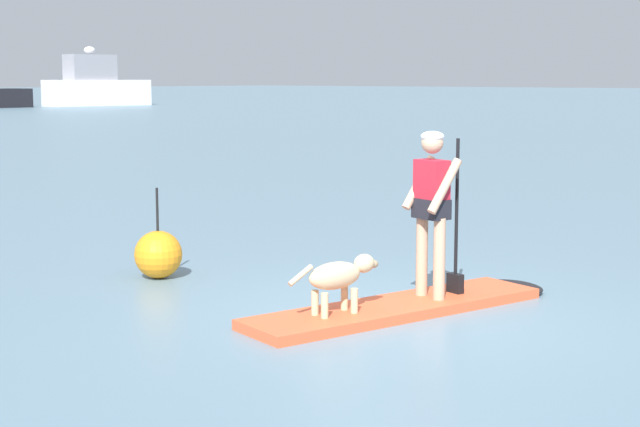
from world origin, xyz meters
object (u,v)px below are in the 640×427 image
object	(u,v)px
paddleboard	(413,305)
dog	(339,276)
person_paddler	(433,202)
marker_buoy	(158,254)
moored_boat_port	(96,86)

from	to	relation	value
paddleboard	dog	distance (m)	1.02
paddleboard	person_paddler	xyz separation A→B (m)	(0.23, -0.05, 1.02)
dog	marker_buoy	bearing A→B (deg)	85.78
paddleboard	marker_buoy	xyz separation A→B (m)	(-0.69, 3.13, 0.23)
paddleboard	person_paddler	distance (m)	1.05
person_paddler	dog	size ratio (longest dim) A/B	1.63
moored_boat_port	marker_buoy	bearing A→B (deg)	-125.14
paddleboard	marker_buoy	bearing A→B (deg)	102.50
dog	moored_boat_port	xyz separation A→B (m)	(41.48, 61.55, 1.14)
person_paddler	marker_buoy	size ratio (longest dim) A/B	1.59
paddleboard	dog	xyz separation A→B (m)	(-0.91, 0.21, 0.40)
dog	moored_boat_port	world-z (taller)	moored_boat_port
marker_buoy	dog	bearing A→B (deg)	-94.22
person_paddler	moored_boat_port	bearing A→B (deg)	56.87
person_paddler	dog	distance (m)	1.32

